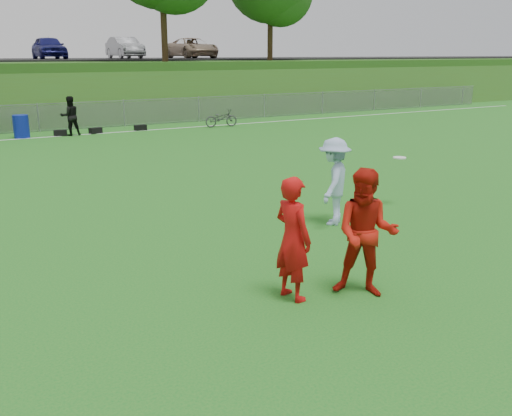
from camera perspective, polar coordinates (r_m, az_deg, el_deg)
ground at (r=9.46m, az=0.36°, el=-6.45°), size 120.00×120.00×0.00m
sideline_far at (r=26.20m, az=-20.07°, el=6.69°), size 60.00×0.10×0.01m
fence at (r=28.08m, az=-20.95°, el=8.45°), size 58.00×0.06×1.30m
berm at (r=38.89m, az=-23.84°, el=11.06°), size 120.00×18.00×3.00m
gear_bags at (r=26.49m, az=-17.79°, el=7.24°), size 7.11×0.53×0.26m
player_red_left at (r=8.23m, az=3.70°, el=-3.07°), size 0.54×0.73×1.83m
player_red_center at (r=8.47m, az=10.98°, el=-2.49°), size 1.17×1.17×1.92m
player_blue at (r=11.97m, az=7.79°, el=2.64°), size 1.33×1.29×1.83m
frisbee at (r=13.72m, az=14.16°, el=4.90°), size 0.30×0.30×0.03m
recycling_bin at (r=26.28m, az=-22.43°, el=7.54°), size 0.73×0.73×0.97m
bicycle at (r=28.08m, az=-3.51°, el=8.96°), size 1.66×0.72×0.85m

